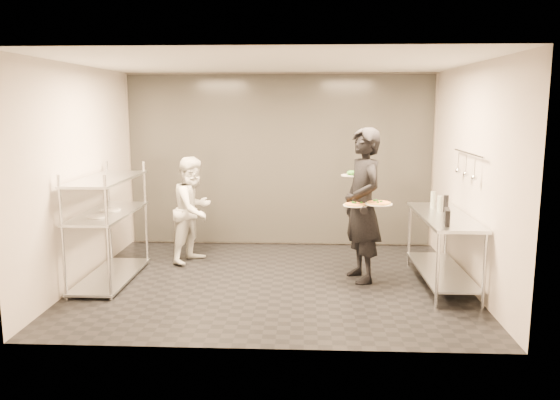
{
  "coord_description": "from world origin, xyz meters",
  "views": [
    {
      "loc": [
        0.42,
        -6.85,
        2.29
      ],
      "look_at": [
        0.1,
        -0.05,
        1.1
      ],
      "focal_mm": 35.0,
      "sensor_mm": 36.0,
      "label": 1
    }
  ],
  "objects_px": {
    "pass_rack": "(108,223)",
    "bottle_green": "(433,200)",
    "salad_plate": "(351,174)",
    "bottle_dark": "(446,204)",
    "bottle_clear": "(440,204)",
    "pos_monitor": "(447,217)",
    "prep_counter": "(443,237)",
    "waiter": "(363,205)",
    "pizza_plate_near": "(355,205)",
    "chef": "(193,210)",
    "pizza_plate_far": "(379,203)"
  },
  "relations": [
    {
      "from": "pizza_plate_far",
      "to": "bottle_clear",
      "type": "distance_m",
      "value": 0.88
    },
    {
      "from": "pass_rack",
      "to": "bottle_clear",
      "type": "xyz_separation_m",
      "value": [
        4.31,
        0.2,
        0.26
      ]
    },
    {
      "from": "pass_rack",
      "to": "bottle_clear",
      "type": "distance_m",
      "value": 4.33
    },
    {
      "from": "pizza_plate_near",
      "to": "bottle_green",
      "type": "xyz_separation_m",
      "value": [
        1.08,
        0.49,
        -0.01
      ]
    },
    {
      "from": "pass_rack",
      "to": "pizza_plate_far",
      "type": "height_order",
      "value": "pass_rack"
    },
    {
      "from": "pos_monitor",
      "to": "bottle_dark",
      "type": "height_order",
      "value": "bottle_dark"
    },
    {
      "from": "pass_rack",
      "to": "pizza_plate_near",
      "type": "relative_size",
      "value": 5.17
    },
    {
      "from": "bottle_dark",
      "to": "prep_counter",
      "type": "bearing_deg",
      "value": -108.55
    },
    {
      "from": "pass_rack",
      "to": "bottle_green",
      "type": "relative_size",
      "value": 7.15
    },
    {
      "from": "pizza_plate_near",
      "to": "pos_monitor",
      "type": "height_order",
      "value": "pos_monitor"
    },
    {
      "from": "bottle_green",
      "to": "waiter",
      "type": "bearing_deg",
      "value": -162.14
    },
    {
      "from": "pass_rack",
      "to": "bottle_dark",
      "type": "distance_m",
      "value": 4.41
    },
    {
      "from": "bottle_green",
      "to": "prep_counter",
      "type": "bearing_deg",
      "value": -84.9
    },
    {
      "from": "pizza_plate_far",
      "to": "bottle_clear",
      "type": "bearing_deg",
      "value": 19.75
    },
    {
      "from": "waiter",
      "to": "salad_plate",
      "type": "height_order",
      "value": "waiter"
    },
    {
      "from": "waiter",
      "to": "pos_monitor",
      "type": "height_order",
      "value": "waiter"
    },
    {
      "from": "pizza_plate_near",
      "to": "bottle_green",
      "type": "relative_size",
      "value": 1.38
    },
    {
      "from": "prep_counter",
      "to": "waiter",
      "type": "xyz_separation_m",
      "value": [
        -1.01,
        0.15,
        0.38
      ]
    },
    {
      "from": "pizza_plate_near",
      "to": "pos_monitor",
      "type": "xyz_separation_m",
      "value": [
        1.01,
        -0.57,
        -0.03
      ]
    },
    {
      "from": "salad_plate",
      "to": "bottle_clear",
      "type": "relative_size",
      "value": 1.35
    },
    {
      "from": "prep_counter",
      "to": "pizza_plate_near",
      "type": "xyz_separation_m",
      "value": [
        -1.13,
        -0.03,
        0.42
      ]
    },
    {
      "from": "waiter",
      "to": "pizza_plate_far",
      "type": "height_order",
      "value": "waiter"
    },
    {
      "from": "pos_monitor",
      "to": "bottle_dark",
      "type": "relative_size",
      "value": 1.18
    },
    {
      "from": "pizza_plate_near",
      "to": "bottle_green",
      "type": "distance_m",
      "value": 1.19
    },
    {
      "from": "pizza_plate_far",
      "to": "bottle_green",
      "type": "xyz_separation_m",
      "value": [
        0.8,
        0.56,
        -0.05
      ]
    },
    {
      "from": "chef",
      "to": "bottle_clear",
      "type": "bearing_deg",
      "value": -77.6
    },
    {
      "from": "chef",
      "to": "pizza_plate_far",
      "type": "bearing_deg",
      "value": -87.22
    },
    {
      "from": "pizza_plate_near",
      "to": "salad_plate",
      "type": "distance_m",
      "value": 0.61
    },
    {
      "from": "pass_rack",
      "to": "bottle_clear",
      "type": "height_order",
      "value": "pass_rack"
    },
    {
      "from": "bottle_clear",
      "to": "chef",
      "type": "bearing_deg",
      "value": 167.97
    },
    {
      "from": "prep_counter",
      "to": "pass_rack",
      "type": "bearing_deg",
      "value": -179.97
    },
    {
      "from": "pass_rack",
      "to": "prep_counter",
      "type": "bearing_deg",
      "value": 0.03
    },
    {
      "from": "bottle_clear",
      "to": "bottle_dark",
      "type": "xyz_separation_m",
      "value": [
        0.08,
        -0.01,
        0.01
      ]
    },
    {
      "from": "waiter",
      "to": "pizza_plate_near",
      "type": "xyz_separation_m",
      "value": [
        -0.11,
        -0.18,
        0.04
      ]
    },
    {
      "from": "waiter",
      "to": "bottle_clear",
      "type": "distance_m",
      "value": 1.0
    },
    {
      "from": "waiter",
      "to": "salad_plate",
      "type": "xyz_separation_m",
      "value": [
        -0.12,
        0.33,
        0.37
      ]
    },
    {
      "from": "prep_counter",
      "to": "pizza_plate_far",
      "type": "bearing_deg",
      "value": -173.55
    },
    {
      "from": "salad_plate",
      "to": "bottle_dark",
      "type": "bearing_deg",
      "value": -13.5
    },
    {
      "from": "bottle_green",
      "to": "pass_rack",
      "type": "bearing_deg",
      "value": -173.82
    },
    {
      "from": "pass_rack",
      "to": "waiter",
      "type": "bearing_deg",
      "value": 2.61
    },
    {
      "from": "waiter",
      "to": "pizza_plate_near",
      "type": "bearing_deg",
      "value": -50.16
    },
    {
      "from": "pass_rack",
      "to": "bottle_green",
      "type": "bearing_deg",
      "value": 6.18
    },
    {
      "from": "pass_rack",
      "to": "prep_counter",
      "type": "relative_size",
      "value": 0.89
    },
    {
      "from": "waiter",
      "to": "pos_monitor",
      "type": "relative_size",
      "value": 7.69
    },
    {
      "from": "pass_rack",
      "to": "prep_counter",
      "type": "height_order",
      "value": "pass_rack"
    },
    {
      "from": "pass_rack",
      "to": "pos_monitor",
      "type": "bearing_deg",
      "value": -8.07
    },
    {
      "from": "bottle_green",
      "to": "bottle_clear",
      "type": "bearing_deg",
      "value": -84.28
    },
    {
      "from": "pass_rack",
      "to": "pos_monitor",
      "type": "relative_size",
      "value": 6.13
    },
    {
      "from": "salad_plate",
      "to": "bottle_dark",
      "type": "relative_size",
      "value": 1.27
    },
    {
      "from": "waiter",
      "to": "salad_plate",
      "type": "distance_m",
      "value": 0.51
    }
  ]
}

